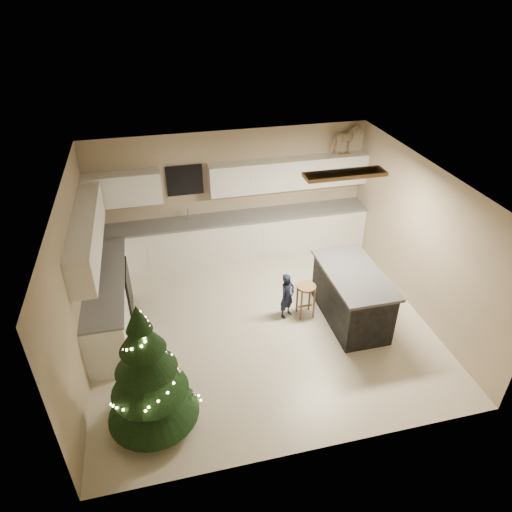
# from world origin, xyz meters

# --- Properties ---
(ground_plane) EXTENTS (5.50, 5.50, 0.00)m
(ground_plane) POSITION_xyz_m (0.00, 0.00, 0.00)
(ground_plane) COLOR beige
(room_shell) EXTENTS (5.52, 5.02, 2.61)m
(room_shell) POSITION_xyz_m (0.02, 0.00, 1.75)
(room_shell) COLOR tan
(room_shell) RESTS_ON ground_plane
(cabinetry) EXTENTS (5.50, 3.20, 2.00)m
(cabinetry) POSITION_xyz_m (-0.91, 1.65, 0.76)
(cabinetry) COLOR silver
(cabinetry) RESTS_ON ground_plane
(island) EXTENTS (0.90, 1.70, 0.95)m
(island) POSITION_xyz_m (1.52, -0.21, 0.48)
(island) COLOR black
(island) RESTS_ON ground_plane
(bar_stool) EXTENTS (0.32, 0.32, 0.61)m
(bar_stool) POSITION_xyz_m (0.81, 0.06, 0.46)
(bar_stool) COLOR brown
(bar_stool) RESTS_ON ground_plane
(christmas_tree) EXTENTS (1.23, 1.19, 1.97)m
(christmas_tree) POSITION_xyz_m (-1.85, -1.60, 0.81)
(christmas_tree) COLOR #3F2816
(christmas_tree) RESTS_ON ground_plane
(toddler) EXTENTS (0.37, 0.34, 0.85)m
(toddler) POSITION_xyz_m (0.49, 0.11, 0.42)
(toddler) COLOR black
(toddler) RESTS_ON ground_plane
(rocking_horse) EXTENTS (0.70, 0.52, 0.56)m
(rocking_horse) POSITION_xyz_m (2.28, 2.33, 2.29)
(rocking_horse) COLOR brown
(rocking_horse) RESTS_ON cabinetry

